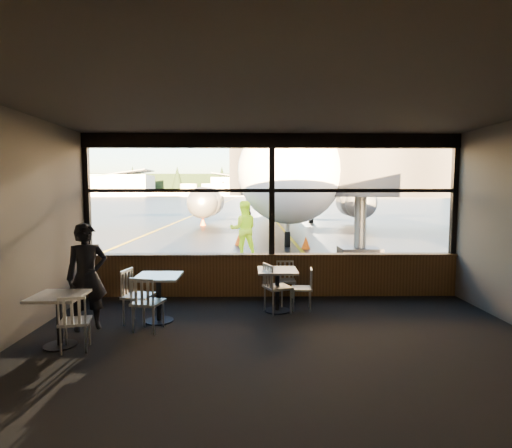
{
  "coord_description": "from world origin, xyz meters",
  "views": [
    {
      "loc": [
        -0.45,
        -8.57,
        2.28
      ],
      "look_at": [
        -0.33,
        1.0,
        1.5
      ],
      "focal_mm": 28.0,
      "sensor_mm": 36.0,
      "label": 1
    }
  ],
  "objects_px": {
    "cafe_table_mid": "(159,299)",
    "cone_wing": "(203,222)",
    "chair_near_w": "(278,288)",
    "ground_crew": "(243,229)",
    "chair_mid_w": "(139,296)",
    "cone_extra": "(239,239)",
    "jet_bridge": "(365,192)",
    "airliner": "(281,146)",
    "chair_left_s": "(75,322)",
    "cone_nose": "(306,243)",
    "chair_near_n": "(286,281)",
    "passenger": "(87,277)",
    "chair_near_e": "(302,289)",
    "cafe_table_near": "(277,291)",
    "cafe_table_left": "(59,321)",
    "chair_mid_s": "(148,303)"
  },
  "relations": [
    {
      "from": "cafe_table_mid",
      "to": "cone_wing",
      "type": "distance_m",
      "value": 20.0
    },
    {
      "from": "chair_near_w",
      "to": "ground_crew",
      "type": "distance_m",
      "value": 6.43
    },
    {
      "from": "chair_mid_w",
      "to": "ground_crew",
      "type": "relative_size",
      "value": 0.49
    },
    {
      "from": "cone_extra",
      "to": "jet_bridge",
      "type": "bearing_deg",
      "value": -32.11
    },
    {
      "from": "cafe_table_mid",
      "to": "ground_crew",
      "type": "xyz_separation_m",
      "value": [
        1.36,
        6.88,
        0.57
      ]
    },
    {
      "from": "airliner",
      "to": "chair_left_s",
      "type": "relative_size",
      "value": 42.88
    },
    {
      "from": "cone_nose",
      "to": "cone_extra",
      "type": "bearing_deg",
      "value": 155.98
    },
    {
      "from": "cone_nose",
      "to": "chair_near_n",
      "type": "bearing_deg",
      "value": -100.98
    },
    {
      "from": "passenger",
      "to": "cone_nose",
      "type": "relative_size",
      "value": 3.46
    },
    {
      "from": "cafe_table_mid",
      "to": "chair_near_n",
      "type": "bearing_deg",
      "value": 29.36
    },
    {
      "from": "ground_crew",
      "to": "chair_near_e",
      "type": "bearing_deg",
      "value": 94.34
    },
    {
      "from": "cafe_table_near",
      "to": "cafe_table_left",
      "type": "bearing_deg",
      "value": -153.08
    },
    {
      "from": "cafe_table_left",
      "to": "chair_near_e",
      "type": "distance_m",
      "value": 4.2
    },
    {
      "from": "cafe_table_mid",
      "to": "passenger",
      "type": "relative_size",
      "value": 0.47
    },
    {
      "from": "chair_mid_s",
      "to": "chair_near_e",
      "type": "bearing_deg",
      "value": 35.94
    },
    {
      "from": "cafe_table_near",
      "to": "cafe_table_left",
      "type": "xyz_separation_m",
      "value": [
        -3.31,
        -1.68,
        -0.02
      ]
    },
    {
      "from": "chair_left_s",
      "to": "passenger",
      "type": "relative_size",
      "value": 0.47
    },
    {
      "from": "chair_near_e",
      "to": "cone_wing",
      "type": "distance_m",
      "value": 19.7
    },
    {
      "from": "chair_near_n",
      "to": "chair_left_s",
      "type": "bearing_deg",
      "value": 38.21
    },
    {
      "from": "cone_wing",
      "to": "passenger",
      "type": "bearing_deg",
      "value": -88.5
    },
    {
      "from": "chair_left_s",
      "to": "jet_bridge",
      "type": "bearing_deg",
      "value": 39.43
    },
    {
      "from": "chair_near_w",
      "to": "airliner",
      "type": "bearing_deg",
      "value": 153.24
    },
    {
      "from": "jet_bridge",
      "to": "cafe_table_mid",
      "type": "bearing_deg",
      "value": -128.12
    },
    {
      "from": "chair_mid_s",
      "to": "cone_nose",
      "type": "distance_m",
      "value": 10.09
    },
    {
      "from": "cafe_table_mid",
      "to": "chair_mid_s",
      "type": "bearing_deg",
      "value": -99.21
    },
    {
      "from": "chair_near_e",
      "to": "cone_wing",
      "type": "height_order",
      "value": "chair_near_e"
    },
    {
      "from": "airliner",
      "to": "chair_near_n",
      "type": "distance_m",
      "value": 20.94
    },
    {
      "from": "chair_near_e",
      "to": "cone_extra",
      "type": "xyz_separation_m",
      "value": [
        -1.49,
        9.38,
        -0.15
      ]
    },
    {
      "from": "cone_wing",
      "to": "cone_extra",
      "type": "distance_m",
      "value": 10.23
    },
    {
      "from": "ground_crew",
      "to": "passenger",
      "type": "bearing_deg",
      "value": 64.47
    },
    {
      "from": "cafe_table_mid",
      "to": "cone_nose",
      "type": "relative_size",
      "value": 1.62
    },
    {
      "from": "cafe_table_mid",
      "to": "chair_left_s",
      "type": "distance_m",
      "value": 1.55
    },
    {
      "from": "chair_near_w",
      "to": "passenger",
      "type": "relative_size",
      "value": 0.53
    },
    {
      "from": "chair_near_e",
      "to": "chair_near_w",
      "type": "relative_size",
      "value": 0.86
    },
    {
      "from": "cafe_table_mid",
      "to": "chair_near_w",
      "type": "xyz_separation_m",
      "value": [
        2.11,
        0.52,
        0.06
      ]
    },
    {
      "from": "cafe_table_mid",
      "to": "chair_mid_s",
      "type": "relative_size",
      "value": 0.9
    },
    {
      "from": "jet_bridge",
      "to": "cone_nose",
      "type": "xyz_separation_m",
      "value": [
        -1.86,
        1.66,
        -2.02
      ]
    },
    {
      "from": "chair_near_w",
      "to": "chair_mid_s",
      "type": "xyz_separation_m",
      "value": [
        -2.19,
        -0.96,
        -0.01
      ]
    },
    {
      "from": "cafe_table_near",
      "to": "cone_wing",
      "type": "distance_m",
      "value": 19.72
    },
    {
      "from": "cafe_table_left",
      "to": "cafe_table_near",
      "type": "bearing_deg",
      "value": 26.92
    },
    {
      "from": "ground_crew",
      "to": "cone_wing",
      "type": "distance_m",
      "value": 13.4
    },
    {
      "from": "chair_left_s",
      "to": "cone_wing",
      "type": "height_order",
      "value": "chair_left_s"
    },
    {
      "from": "airliner",
      "to": "jet_bridge",
      "type": "bearing_deg",
      "value": -79.5
    },
    {
      "from": "cafe_table_left",
      "to": "chair_mid_s",
      "type": "bearing_deg",
      "value": 30.56
    },
    {
      "from": "passenger",
      "to": "chair_mid_s",
      "type": "bearing_deg",
      "value": -34.62
    },
    {
      "from": "chair_left_s",
      "to": "ground_crew",
      "type": "distance_m",
      "value": 8.47
    },
    {
      "from": "chair_near_n",
      "to": "chair_near_e",
      "type": "bearing_deg",
      "value": 112.25
    },
    {
      "from": "jet_bridge",
      "to": "cafe_table_left",
      "type": "xyz_separation_m",
      "value": [
        -6.86,
        -8.32,
        -1.89
      ]
    },
    {
      "from": "cone_extra",
      "to": "cafe_table_near",
      "type": "bearing_deg",
      "value": -83.96
    },
    {
      "from": "chair_near_e",
      "to": "chair_mid_s",
      "type": "height_order",
      "value": "chair_mid_s"
    }
  ]
}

